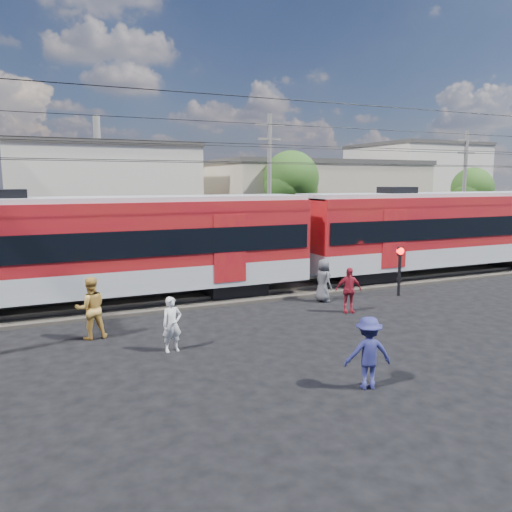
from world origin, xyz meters
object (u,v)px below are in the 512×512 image
object	(u,v)px
commuter_train	(109,245)
pedestrian_a	(172,324)
car_silver	(498,239)
crossing_signal	(400,262)
pedestrian_c	(368,353)

from	to	relation	value
commuter_train	pedestrian_a	bearing A→B (deg)	-81.62
commuter_train	car_silver	xyz separation A→B (m)	(26.88, 5.43, -1.65)
pedestrian_a	car_silver	world-z (taller)	pedestrian_a
commuter_train	crossing_signal	xyz separation A→B (m)	(11.27, -2.91, -0.97)
pedestrian_c	car_silver	distance (m)	27.39
crossing_signal	pedestrian_a	bearing A→B (deg)	-164.39
pedestrian_c	crossing_signal	size ratio (longest dim) A/B	0.82
car_silver	commuter_train	bearing A→B (deg)	108.47
pedestrian_a	crossing_signal	xyz separation A→B (m)	(10.41, 2.91, 0.65)
pedestrian_c	crossing_signal	xyz separation A→B (m)	(6.92, 7.22, 0.59)
pedestrian_c	car_silver	world-z (taller)	pedestrian_c
pedestrian_c	commuter_train	bearing A→B (deg)	-50.75
car_silver	pedestrian_a	bearing A→B (deg)	120.43
pedestrian_a	crossing_signal	distance (m)	10.83
commuter_train	pedestrian_c	size ratio (longest dim) A/B	29.65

